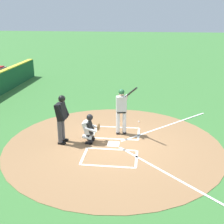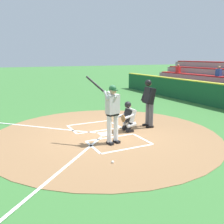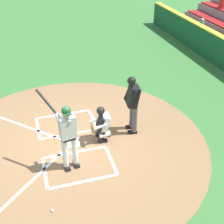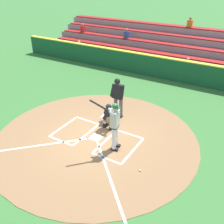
# 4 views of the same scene
# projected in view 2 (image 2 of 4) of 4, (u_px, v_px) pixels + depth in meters

# --- Properties ---
(ground_plane) EXTENTS (120.00, 120.00, 0.00)m
(ground_plane) POSITION_uv_depth(u_px,v_px,m) (105.00, 134.00, 8.95)
(ground_plane) COLOR #387033
(dirt_circle) EXTENTS (8.00, 8.00, 0.01)m
(dirt_circle) POSITION_uv_depth(u_px,v_px,m) (105.00, 134.00, 8.95)
(dirt_circle) COLOR olive
(dirt_circle) RESTS_ON ground
(home_plate_and_chalk) EXTENTS (7.93, 4.91, 0.01)m
(home_plate_and_chalk) POSITION_uv_depth(u_px,v_px,m) (82.00, 137.00, 8.57)
(home_plate_and_chalk) COLOR white
(home_plate_and_chalk) RESTS_ON dirt_circle
(batter) EXTENTS (0.86, 0.86, 2.13)m
(batter) POSITION_uv_depth(u_px,v_px,m) (112.00, 110.00, 7.76)
(batter) COLOR white
(batter) RESTS_ON ground
(catcher) EXTENTS (0.59, 0.63, 1.13)m
(catcher) POSITION_uv_depth(u_px,v_px,m) (128.00, 116.00, 9.15)
(catcher) COLOR black
(catcher) RESTS_ON ground
(plate_umpire) EXTENTS (0.60, 0.45, 1.86)m
(plate_umpire) POSITION_uv_depth(u_px,v_px,m) (149.00, 100.00, 9.62)
(plate_umpire) COLOR #4C4C51
(plate_umpire) RESTS_ON ground
(baseball) EXTENTS (0.07, 0.07, 0.07)m
(baseball) POSITION_uv_depth(u_px,v_px,m) (113.00, 162.00, 6.51)
(baseball) COLOR white
(baseball) RESTS_ON ground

